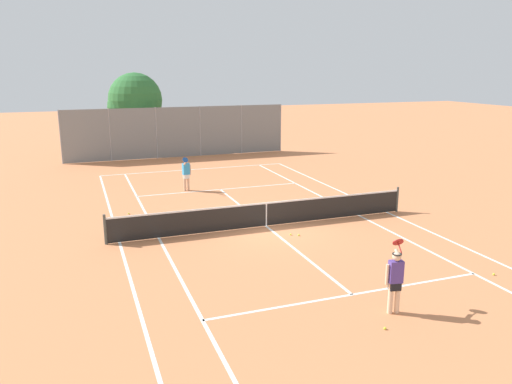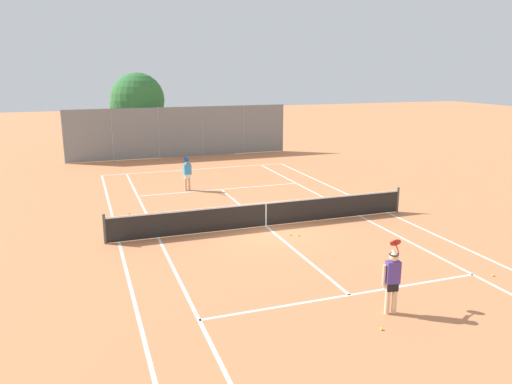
{
  "view_description": "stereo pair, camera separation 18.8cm",
  "coord_description": "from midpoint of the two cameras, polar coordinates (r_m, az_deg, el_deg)",
  "views": [
    {
      "loc": [
        -6.66,
        -17.12,
        5.91
      ],
      "look_at": [
        0.13,
        1.5,
        1.0
      ],
      "focal_mm": 35.0,
      "sensor_mm": 36.0,
      "label": 1
    },
    {
      "loc": [
        -6.49,
        -17.18,
        5.91
      ],
      "look_at": [
        0.13,
        1.5,
        1.0
      ],
      "focal_mm": 35.0,
      "sensor_mm": 36.0,
      "label": 2
    }
  ],
  "objects": [
    {
      "name": "loose_tennis_ball_0",
      "position": [
        18.24,
        5.14,
        -4.94
      ],
      "size": [
        0.07,
        0.07,
        0.07
      ],
      "primitive_type": "sphere",
      "color": "#D1DB33",
      "rests_on": "ground"
    },
    {
      "name": "back_fence",
      "position": [
        34.56,
        -8.45,
        6.79
      ],
      "size": [
        15.11,
        0.08,
        3.43
      ],
      "color": "gray",
      "rests_on": "ground"
    },
    {
      "name": "player_far_left",
      "position": [
        24.91,
        -7.67,
        2.25
      ],
      "size": [
        0.55,
        0.83,
        1.77
      ],
      "color": "#D8A884",
      "rests_on": "ground"
    },
    {
      "name": "ground_plane",
      "position": [
        19.29,
        1.41,
        -3.93
      ],
      "size": [
        120.0,
        120.0,
        0.0
      ],
      "primitive_type": "plane",
      "color": "#CC7A4C"
    },
    {
      "name": "loose_tennis_ball_3",
      "position": [
        18.29,
        4.22,
        -4.86
      ],
      "size": [
        0.07,
        0.07,
        0.07
      ],
      "primitive_type": "sphere",
      "color": "#D1DB33",
      "rests_on": "ground"
    },
    {
      "name": "loose_tennis_ball_5",
      "position": [
        21.53,
        -14.06,
        -2.36
      ],
      "size": [
        0.07,
        0.07,
        0.07
      ],
      "primitive_type": "sphere",
      "color": "#D1DB33",
      "rests_on": "ground"
    },
    {
      "name": "loose_tennis_ball_2",
      "position": [
        16.39,
        25.74,
        -8.55
      ],
      "size": [
        0.07,
        0.07,
        0.07
      ],
      "primitive_type": "sphere",
      "color": "#D1DB33",
      "rests_on": "ground"
    },
    {
      "name": "player_near_side",
      "position": [
        12.83,
        15.71,
        -9.49
      ],
      "size": [
        0.76,
        0.72,
        1.77
      ],
      "color": "beige",
      "rests_on": "ground"
    },
    {
      "name": "loose_tennis_ball_4",
      "position": [
        12.39,
        14.58,
        -14.9
      ],
      "size": [
        0.07,
        0.07,
        0.07
      ],
      "primitive_type": "sphere",
      "color": "#D1DB33",
      "rests_on": "ground"
    },
    {
      "name": "tennis_net",
      "position": [
        19.14,
        1.42,
        -2.48
      ],
      "size": [
        12.0,
        0.1,
        1.07
      ],
      "color": "#474C47",
      "rests_on": "ground"
    },
    {
      "name": "tree_behind_left",
      "position": [
        36.68,
        -13.46,
        10.03
      ],
      "size": [
        3.83,
        3.75,
        5.67
      ],
      "color": "brown",
      "rests_on": "ground"
    },
    {
      "name": "court_line_markings",
      "position": [
        19.29,
        1.41,
        -3.92
      ],
      "size": [
        11.1,
        23.9,
        0.01
      ],
      "color": "silver",
      "rests_on": "ground"
    }
  ]
}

